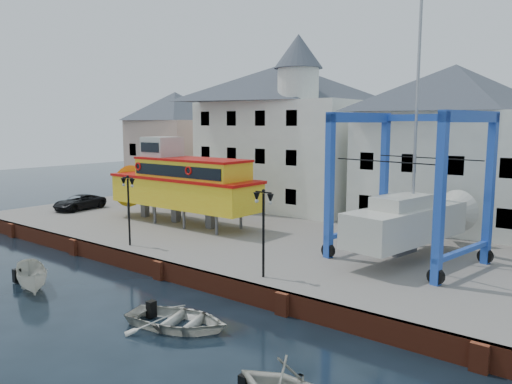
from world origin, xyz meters
The scene contains 13 objects.
ground centered at (0.00, 0.00, 0.00)m, with size 140.00×140.00×0.00m, color black.
hardstanding centered at (0.00, 11.00, 0.50)m, with size 44.00×22.00×1.00m, color slate.
quay_wall centered at (0.00, 0.10, 0.50)m, with size 44.00×0.47×1.00m.
building_pink centered at (-18.00, 18.00, 6.15)m, with size 8.00×7.00×10.30m.
building_white_main centered at (-4.87, 18.39, 7.34)m, with size 14.00×8.30×14.00m.
building_white_right centered at (9.00, 19.00, 6.60)m, with size 12.00×8.00×11.20m.
lamp_post_left centered at (-4.00, 1.20, 4.17)m, with size 1.12×0.32×4.20m.
lamp_post_right centered at (6.00, 1.20, 4.17)m, with size 1.12×0.32×4.20m.
tour_boat centered at (-7.01, 7.69, 3.93)m, with size 14.28×3.53×6.21m.
travel_lift centered at (10.30, 9.02, 3.49)m, with size 7.80×10.20×14.98m.
van centered at (-17.46, 6.41, 1.62)m, with size 2.05×4.45×1.24m, color black.
motorboat_a centered at (-3.74, -4.98, 0.00)m, with size 1.40×3.73×1.44m, color beige.
motorboat_b centered at (5.41, -3.76, 0.00)m, with size 3.12×4.36×0.90m, color beige.
Camera 1 is at (19.82, -16.94, 8.22)m, focal length 35.00 mm.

